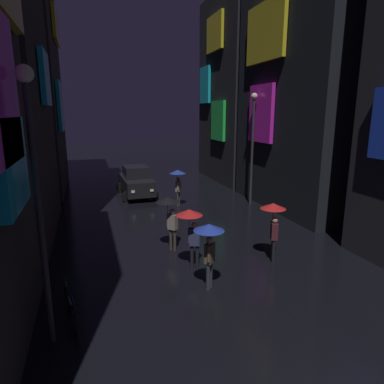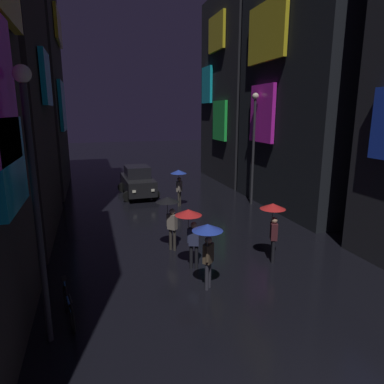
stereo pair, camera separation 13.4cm
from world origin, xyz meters
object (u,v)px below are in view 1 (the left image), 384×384
at_px(pedestrian_near_crossing_blue, 178,178).
at_px(pedestrian_midstreet_left_blue, 209,238).
at_px(pedestrian_foreground_right_red, 273,216).
at_px(pedestrian_foreground_left_black, 169,209).
at_px(bicycle_parked_at_storefront, 70,307).
at_px(streetlamp_right_far, 253,137).
at_px(streetlamp_left_near, 36,183).
at_px(pedestrian_far_right_red, 191,222).
at_px(car_distant, 136,182).

bearing_deg(pedestrian_near_crossing_blue, pedestrian_midstreet_left_blue, -99.26).
bearing_deg(pedestrian_midstreet_left_blue, pedestrian_foreground_right_red, 25.38).
distance_m(pedestrian_foreground_left_black, bicycle_parked_at_storefront, 5.34).
bearing_deg(pedestrian_foreground_left_black, streetlamp_right_far, 40.97).
distance_m(pedestrian_foreground_right_red, pedestrian_near_crossing_blue, 8.08).
distance_m(pedestrian_foreground_left_black, streetlamp_left_near, 6.34).
relative_size(pedestrian_midstreet_left_blue, streetlamp_left_near, 0.34).
relative_size(pedestrian_midstreet_left_blue, bicycle_parked_at_storefront, 1.18).
relative_size(pedestrian_far_right_red, bicycle_parked_at_storefront, 1.18).
distance_m(pedestrian_foreground_right_red, bicycle_parked_at_storefront, 7.15).
xyz_separation_m(pedestrian_far_right_red, bicycle_parked_at_storefront, (-3.82, -1.97, -1.28)).
height_order(pedestrian_near_crossing_blue, streetlamp_right_far, streetlamp_right_far).
bearing_deg(bicycle_parked_at_storefront, streetlamp_left_near, -119.08).
relative_size(pedestrian_foreground_left_black, bicycle_parked_at_storefront, 1.18).
distance_m(car_distant, streetlamp_left_near, 14.56).
xyz_separation_m(pedestrian_near_crossing_blue, streetlamp_left_near, (-5.82, -10.48, 2.12)).
relative_size(pedestrian_far_right_red, pedestrian_foreground_right_red, 1.00).
bearing_deg(streetlamp_left_near, pedestrian_near_crossing_blue, 60.96).
xyz_separation_m(pedestrian_midstreet_left_blue, bicycle_parked_at_storefront, (-3.90, -0.42, -1.28)).
height_order(car_distant, streetlamp_right_far, streetlamp_right_far).
xyz_separation_m(bicycle_parked_at_storefront, streetlamp_left_near, (-0.40, -0.71, 3.40)).
bearing_deg(bicycle_parked_at_storefront, pedestrian_far_right_red, 27.35).
xyz_separation_m(pedestrian_foreground_left_black, car_distant, (0.03, 9.20, -0.74)).
distance_m(pedestrian_foreground_left_black, pedestrian_near_crossing_blue, 6.25).
bearing_deg(pedestrian_foreground_left_black, pedestrian_foreground_right_red, -31.42).
height_order(pedestrian_far_right_red, pedestrian_foreground_right_red, same).
distance_m(pedestrian_midstreet_left_blue, pedestrian_near_crossing_blue, 9.47).
relative_size(pedestrian_far_right_red, streetlamp_left_near, 0.34).
xyz_separation_m(pedestrian_foreground_left_black, bicycle_parked_at_storefront, (-3.51, -3.81, -1.28)).
height_order(pedestrian_midstreet_left_blue, pedestrian_foreground_left_black, same).
bearing_deg(car_distant, pedestrian_foreground_left_black, -90.16).
height_order(bicycle_parked_at_storefront, streetlamp_right_far, streetlamp_right_far).
bearing_deg(pedestrian_near_crossing_blue, streetlamp_right_far, -9.02).
distance_m(bicycle_parked_at_storefront, streetlamp_left_near, 3.50).
xyz_separation_m(pedestrian_foreground_left_black, pedestrian_near_crossing_blue, (1.91, 5.95, 0.00)).
height_order(pedestrian_foreground_right_red, car_distant, pedestrian_foreground_right_red).
bearing_deg(pedestrian_near_crossing_blue, pedestrian_foreground_right_red, -80.15).
distance_m(pedestrian_near_crossing_blue, streetlamp_right_far, 4.76).
bearing_deg(pedestrian_foreground_left_black, bicycle_parked_at_storefront, -132.67).
relative_size(pedestrian_near_crossing_blue, streetlamp_right_far, 0.34).
distance_m(pedestrian_far_right_red, streetlamp_right_far, 9.43).
height_order(pedestrian_foreground_right_red, bicycle_parked_at_storefront, pedestrian_foreground_right_red).
bearing_deg(pedestrian_foreground_left_black, pedestrian_far_right_red, -80.57).
bearing_deg(streetlamp_left_near, bicycle_parked_at_storefront, 60.92).
distance_m(pedestrian_foreground_right_red, streetlamp_right_far, 8.12).
distance_m(pedestrian_foreground_left_black, pedestrian_far_right_red, 1.86).
relative_size(pedestrian_foreground_left_black, pedestrian_near_crossing_blue, 1.00).
relative_size(bicycle_parked_at_storefront, streetlamp_left_near, 0.29).
bearing_deg(pedestrian_near_crossing_blue, pedestrian_far_right_red, -101.64).
relative_size(pedestrian_midstreet_left_blue, pedestrian_far_right_red, 1.00).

